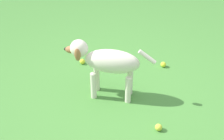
{
  "coord_description": "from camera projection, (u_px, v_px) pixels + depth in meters",
  "views": [
    {
      "loc": [
        2.0,
        -1.38,
        1.95
      ],
      "look_at": [
        -0.07,
        0.01,
        0.32
      ],
      "focal_mm": 47.85,
      "sensor_mm": 36.0,
      "label": 1
    }
  ],
  "objects": [
    {
      "name": "tennis_ball_1",
      "position": [
        163.0,
        65.0,
        3.61
      ],
      "size": [
        0.07,
        0.07,
        0.07
      ],
      "primitive_type": "sphere",
      "color": "yellow",
      "rests_on": "ground"
    },
    {
      "name": "tennis_ball_4",
      "position": [
        82.0,
        61.0,
        3.67
      ],
      "size": [
        0.07,
        0.07,
        0.07
      ],
      "primitive_type": "sphere",
      "color": "yellow",
      "rests_on": "ground"
    },
    {
      "name": "tennis_ball_3",
      "position": [
        159.0,
        127.0,
        2.71
      ],
      "size": [
        0.07,
        0.07,
        0.07
      ],
      "primitive_type": "sphere",
      "color": "#CDD53C",
      "rests_on": "ground"
    },
    {
      "name": "ground",
      "position": [
        115.0,
        99.0,
        3.1
      ],
      "size": [
        14.0,
        14.0,
        0.0
      ],
      "primitive_type": "plane",
      "color": "#478438"
    },
    {
      "name": "tennis_ball_2",
      "position": [
        104.0,
        55.0,
        3.8
      ],
      "size": [
        0.07,
        0.07,
        0.07
      ],
      "primitive_type": "sphere",
      "color": "#CCDF30",
      "rests_on": "ground"
    },
    {
      "name": "dog",
      "position": [
        107.0,
        62.0,
        2.94
      ],
      "size": [
        0.69,
        0.68,
        0.62
      ],
      "rotation": [
        0.0,
        0.0,
        3.92
      ],
      "color": "silver",
      "rests_on": "ground"
    }
  ]
}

